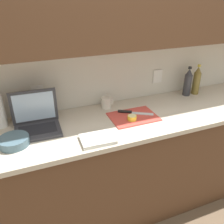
{
  "coord_description": "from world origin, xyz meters",
  "views": [
    {
      "loc": [
        -0.88,
        -1.44,
        1.79
      ],
      "look_at": [
        -0.32,
        -0.01,
        1.0
      ],
      "focal_mm": 38.0,
      "sensor_mm": 36.0,
      "label": 1
    }
  ],
  "objects": [
    {
      "name": "dish_towel",
      "position": [
        -0.49,
        -0.21,
        0.93
      ],
      "size": [
        0.23,
        0.17,
        0.02
      ],
      "primitive_type": "cube",
      "rotation": [
        0.0,
        0.0,
        -0.04
      ],
      "color": "silver",
      "rests_on": "counter_unit"
    },
    {
      "name": "lemon_half_cut",
      "position": [
        -0.17,
        -0.06,
        0.95
      ],
      "size": [
        0.07,
        0.07,
        0.04
      ],
      "color": "yellow",
      "rests_on": "cutting_board"
    },
    {
      "name": "bottle_oil_tall",
      "position": [
        0.51,
        0.2,
        1.05
      ],
      "size": [
        0.07,
        0.07,
        0.27
      ],
      "color": "#333338",
      "rests_on": "counter_unit"
    },
    {
      "name": "wall_back",
      "position": [
        -0.0,
        0.24,
        1.56
      ],
      "size": [
        5.2,
        0.38,
        2.6
      ],
      "color": "silver",
      "rests_on": "ground_plane"
    },
    {
      "name": "cutting_board",
      "position": [
        -0.14,
        -0.01,
        0.93
      ],
      "size": [
        0.36,
        0.26,
        0.01
      ],
      "primitive_type": "cube",
      "color": "#D1473D",
      "rests_on": "counter_unit"
    },
    {
      "name": "ground_plane",
      "position": [
        0.0,
        0.0,
        0.0
      ],
      "size": [
        12.0,
        12.0,
        0.0
      ],
      "primitive_type": "plane",
      "color": "brown",
      "rests_on": "ground"
    },
    {
      "name": "knife",
      "position": [
        -0.14,
        0.05,
        0.94
      ],
      "size": [
        0.26,
        0.17,
        0.02
      ],
      "rotation": [
        0.0,
        0.0,
        -0.53
      ],
      "color": "silver",
      "rests_on": "cutting_board"
    },
    {
      "name": "measuring_cup",
      "position": [
        -0.27,
        0.22,
        0.97
      ],
      "size": [
        0.1,
        0.08,
        0.09
      ],
      "color": "silver",
      "rests_on": "counter_unit"
    },
    {
      "name": "laptop",
      "position": [
        -0.84,
        0.09,
        0.98
      ],
      "size": [
        0.32,
        0.26,
        0.26
      ],
      "rotation": [
        0.0,
        0.0,
        -0.04
      ],
      "color": "#333338",
      "rests_on": "counter_unit"
    },
    {
      "name": "bottle_green_soda",
      "position": [
        0.61,
        0.2,
        1.05
      ],
      "size": [
        0.07,
        0.07,
        0.28
      ],
      "color": "olive",
      "rests_on": "counter_unit"
    },
    {
      "name": "counter_unit",
      "position": [
        0.02,
        0.0,
        0.47
      ],
      "size": [
        2.44,
        0.63,
        0.92
      ],
      "color": "brown",
      "rests_on": "ground_plane"
    },
    {
      "name": "bowl_white",
      "position": [
        -1.0,
        -0.06,
        0.95
      ],
      "size": [
        0.19,
        0.19,
        0.05
      ],
      "color": "slate",
      "rests_on": "counter_unit"
    }
  ]
}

